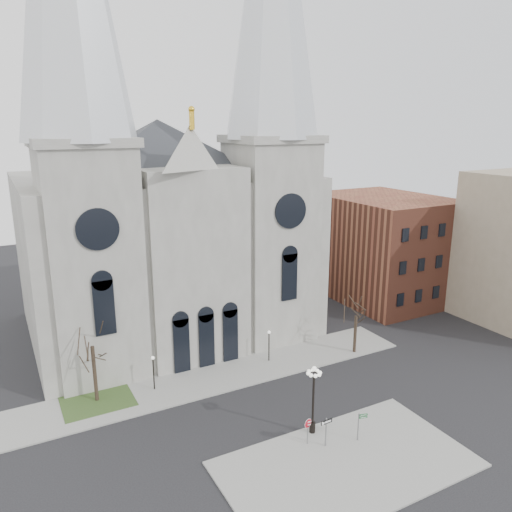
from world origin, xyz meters
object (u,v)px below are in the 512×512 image
stop_sign (308,426)px  globe_lamp (314,391)px  street_name_sign (359,424)px  one_way_sign (326,427)px

stop_sign → globe_lamp: 2.54m
globe_lamp → street_name_sign: bearing=-44.4°
globe_lamp → street_name_sign: (2.56, -2.50, -2.21)m
stop_sign → street_name_sign: bearing=-14.6°
one_way_sign → street_name_sign: one_way_sign is taller
globe_lamp → stop_sign: bearing=-138.2°
one_way_sign → globe_lamp: bearing=84.8°
stop_sign → one_way_sign: size_ratio=0.91×
globe_lamp → street_name_sign: size_ratio=2.48×
globe_lamp → street_name_sign: 4.21m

